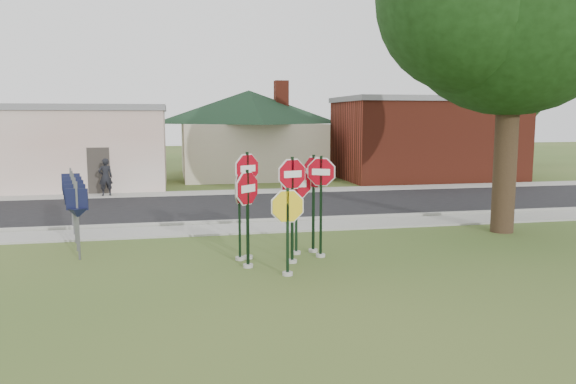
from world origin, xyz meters
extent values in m
plane|color=#375620|center=(0.00, 0.00, 0.00)|extent=(120.00, 120.00, 0.00)
cube|color=gray|center=(0.00, 5.50, 0.03)|extent=(60.00, 1.60, 0.06)
cube|color=black|center=(0.00, 10.00, 0.02)|extent=(60.00, 7.00, 0.04)
cube|color=gray|center=(0.00, 14.30, 0.03)|extent=(60.00, 1.60, 0.06)
cube|color=gray|center=(0.00, 6.50, 0.07)|extent=(60.00, 0.20, 0.14)
cylinder|color=#A19E96|center=(0.22, 1.12, 0.04)|extent=(0.24, 0.24, 0.08)
cube|color=black|center=(0.22, 1.12, 1.32)|extent=(0.07, 0.07, 2.64)
cylinder|color=white|center=(0.22, 1.12, 2.22)|extent=(1.01, 0.31, 1.05)
cylinder|color=#980513|center=(0.22, 1.12, 2.22)|extent=(0.93, 0.30, 0.97)
cube|color=white|center=(0.22, 1.12, 2.22)|extent=(0.47, 0.15, 0.17)
cylinder|color=#A19E96|center=(-0.12, 0.05, 0.04)|extent=(0.24, 0.24, 0.08)
cube|color=black|center=(-0.12, 0.05, 1.01)|extent=(0.06, 0.05, 2.02)
cylinder|color=white|center=(-0.12, 0.05, 1.60)|extent=(1.05, 0.02, 1.05)
cylinder|color=gold|center=(-0.12, 0.05, 1.60)|extent=(0.97, 0.02, 0.97)
cylinder|color=#A19E96|center=(-0.91, 0.91, 0.04)|extent=(0.24, 0.24, 0.08)
cube|color=black|center=(-0.91, 0.91, 1.18)|extent=(0.08, 0.08, 2.36)
cylinder|color=white|center=(-0.91, 0.91, 1.92)|extent=(0.81, 0.79, 1.12)
cylinder|color=#980513|center=(-0.91, 0.91, 1.92)|extent=(0.76, 0.74, 1.04)
cube|color=white|center=(-0.91, 0.91, 1.92)|extent=(0.38, 0.37, 0.18)
cylinder|color=#A19E96|center=(1.06, 1.55, 0.04)|extent=(0.24, 0.24, 0.08)
cube|color=black|center=(1.06, 1.55, 1.31)|extent=(0.08, 0.07, 2.62)
cylinder|color=white|center=(1.06, 1.55, 2.21)|extent=(0.91, 0.48, 1.01)
cylinder|color=#980513|center=(1.06, 1.55, 2.21)|extent=(0.84, 0.45, 0.94)
cube|color=white|center=(1.06, 1.55, 2.21)|extent=(0.42, 0.22, 0.16)
cylinder|color=#A19E96|center=(0.51, 1.97, 0.04)|extent=(0.24, 0.24, 0.08)
cube|color=black|center=(0.51, 1.97, 1.16)|extent=(0.06, 0.05, 2.33)
cylinder|color=white|center=(0.51, 1.97, 1.87)|extent=(1.15, 0.10, 1.15)
cylinder|color=#980513|center=(0.51, 1.97, 1.87)|extent=(1.07, 0.10, 1.07)
cube|color=white|center=(0.51, 1.97, 1.87)|extent=(0.53, 0.05, 0.18)
cylinder|color=#A19E96|center=(-0.80, 1.75, 0.04)|extent=(0.24, 0.24, 0.08)
cube|color=black|center=(-0.80, 1.75, 1.37)|extent=(0.08, 0.07, 2.73)
cylinder|color=white|center=(-0.80, 1.75, 2.32)|extent=(0.88, 0.56, 1.03)
cylinder|color=#980513|center=(-0.80, 1.75, 2.32)|extent=(0.82, 0.53, 0.96)
cube|color=white|center=(-0.80, 1.75, 2.32)|extent=(0.41, 0.26, 0.16)
cylinder|color=#A19E96|center=(1.01, 2.11, 0.04)|extent=(0.24, 0.24, 0.08)
cube|color=black|center=(1.01, 2.11, 1.31)|extent=(0.07, 0.08, 2.61)
cylinder|color=white|center=(1.01, 2.11, 2.15)|extent=(0.50, 1.07, 1.17)
cylinder|color=#980513|center=(1.01, 2.11, 2.15)|extent=(0.47, 0.99, 1.08)
cube|color=white|center=(1.01, 2.11, 2.15)|extent=(0.23, 0.49, 0.19)
cylinder|color=#A19E96|center=(-1.02, 1.65, 0.04)|extent=(0.24, 0.24, 0.08)
cube|color=black|center=(-1.02, 1.65, 1.12)|extent=(0.07, 0.07, 2.24)
cylinder|color=white|center=(-1.02, 1.65, 1.82)|extent=(0.37, 0.98, 1.04)
cylinder|color=#980513|center=(-1.02, 1.65, 1.82)|extent=(0.35, 0.91, 0.96)
cube|color=white|center=(-1.02, 1.65, 1.82)|extent=(0.17, 0.45, 0.17)
cube|color=#59595E|center=(-5.00, 2.50, 1.00)|extent=(0.05, 0.05, 2.00)
cube|color=black|center=(-5.00, 2.50, 1.55)|extent=(0.55, 0.13, 0.55)
cone|color=black|center=(-5.00, 2.50, 1.20)|extent=(0.65, 0.65, 0.25)
cube|color=#59595E|center=(-5.20, 3.50, 1.00)|extent=(0.05, 0.05, 2.00)
cube|color=black|center=(-5.20, 3.50, 1.55)|extent=(0.55, 0.09, 0.55)
cone|color=black|center=(-5.20, 3.50, 1.20)|extent=(0.62, 0.62, 0.25)
cube|color=#59595E|center=(-5.40, 4.50, 1.00)|extent=(0.05, 0.05, 2.00)
cube|color=black|center=(-5.40, 4.50, 1.55)|extent=(0.55, 0.05, 0.55)
cone|color=black|center=(-5.40, 4.50, 1.20)|extent=(0.58, 0.58, 0.25)
cube|color=#59595E|center=(-5.60, 5.50, 1.00)|extent=(0.05, 0.05, 2.00)
cube|color=black|center=(-5.60, 5.50, 1.55)|extent=(0.55, 0.05, 0.55)
cone|color=black|center=(-5.60, 5.50, 1.20)|extent=(0.58, 0.58, 0.25)
cube|color=#59595E|center=(-5.80, 6.50, 1.00)|extent=(0.05, 0.05, 2.00)
cube|color=black|center=(-5.80, 6.50, 1.55)|extent=(0.55, 0.09, 0.55)
cone|color=black|center=(-5.80, 6.50, 1.20)|extent=(0.62, 0.62, 0.25)
cube|color=silver|center=(-9.00, 18.00, 2.00)|extent=(12.00, 6.00, 4.00)
cube|color=slate|center=(-9.00, 18.00, 4.05)|extent=(12.20, 6.20, 0.30)
cube|color=#332D28|center=(-6.00, 15.02, 1.10)|extent=(1.00, 0.10, 2.20)
cube|color=#C0B898|center=(2.00, 22.00, 1.60)|extent=(8.00, 8.00, 3.20)
pyramid|color=black|center=(2.00, 22.00, 5.20)|extent=(11.60, 11.60, 2.00)
cube|color=maroon|center=(4.00, 22.00, 5.00)|extent=(0.80, 0.80, 1.60)
cube|color=maroon|center=(12.00, 18.50, 2.25)|extent=(10.00, 6.00, 4.50)
cube|color=slate|center=(12.00, 18.50, 4.60)|extent=(10.20, 6.20, 0.30)
cube|color=white|center=(10.00, 15.55, 2.60)|extent=(2.00, 0.08, 0.90)
cylinder|color=black|center=(7.50, 3.50, 2.84)|extent=(0.70, 0.70, 5.68)
cylinder|color=black|center=(22.00, 26.00, 2.00)|extent=(0.50, 0.50, 4.00)
sphere|color=black|center=(22.00, 26.00, 5.60)|extent=(5.60, 5.60, 5.60)
imported|color=black|center=(-5.62, 14.18, 0.91)|extent=(0.70, 0.55, 1.70)
camera|label=1|loc=(-2.63, -12.16, 3.59)|focal=35.00mm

